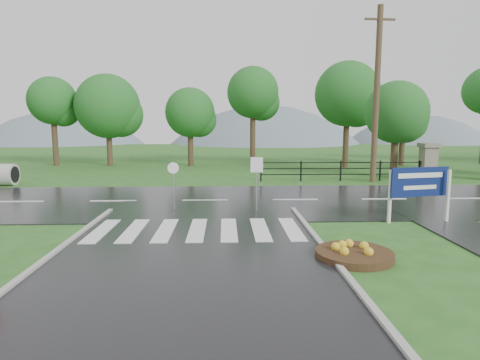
{
  "coord_description": "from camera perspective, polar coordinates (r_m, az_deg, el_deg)",
  "views": [
    {
      "loc": [
        0.89,
        -7.37,
        3.39
      ],
      "look_at": [
        1.39,
        6.0,
        1.5
      ],
      "focal_mm": 30.0,
      "sensor_mm": 36.0,
      "label": 1
    }
  ],
  "objects": [
    {
      "name": "ground",
      "position": [
        8.16,
        -8.57,
        -16.58
      ],
      "size": [
        120.0,
        120.0,
        0.0
      ],
      "primitive_type": "plane",
      "color": "#275D1F",
      "rests_on": "ground"
    },
    {
      "name": "main_road",
      "position": [
        17.72,
        -4.99,
        -3.02
      ],
      "size": [
        90.0,
        8.0,
        0.04
      ],
      "primitive_type": "cube",
      "color": "black",
      "rests_on": "ground"
    },
    {
      "name": "walkway",
      "position": [
        14.1,
        30.87,
        -7.04
      ],
      "size": [
        2.2,
        11.0,
        0.04
      ],
      "primitive_type": "cube",
      "color": "#242426",
      "rests_on": "ground"
    },
    {
      "name": "crosswalk",
      "position": [
        12.84,
        -6.09,
        -7.03
      ],
      "size": [
        6.5,
        2.8,
        0.02
      ],
      "color": "silver",
      "rests_on": "ground"
    },
    {
      "name": "pillar_west",
      "position": [
        26.42,
        25.18,
        2.46
      ],
      "size": [
        1.0,
        1.0,
        2.24
      ],
      "color": "gray",
      "rests_on": "ground"
    },
    {
      "name": "fence_west",
      "position": [
        24.51,
        14.13,
        1.54
      ],
      "size": [
        9.58,
        0.08,
        1.2
      ],
      "color": "black",
      "rests_on": "ground"
    },
    {
      "name": "hills",
      "position": [
        74.85,
        -0.08,
        -6.62
      ],
      "size": [
        102.0,
        48.0,
        48.0
      ],
      "color": "slate",
      "rests_on": "ground"
    },
    {
      "name": "treeline",
      "position": [
        31.56,
        -1.93,
        1.86
      ],
      "size": [
        83.2,
        5.2,
        10.0
      ],
      "color": "#1C5B20",
      "rests_on": "ground"
    },
    {
      "name": "estate_billboard",
      "position": [
        14.94,
        24.2,
        -0.62
      ],
      "size": [
        2.17,
        0.51,
        1.93
      ],
      "color": "silver",
      "rests_on": "ground"
    },
    {
      "name": "flower_bed",
      "position": [
        10.69,
        15.93,
        -9.95
      ],
      "size": [
        1.94,
        1.94,
        0.39
      ],
      "color": "#332111",
      "rests_on": "ground"
    },
    {
      "name": "reg_sign_small",
      "position": [
        15.23,
        2.39,
        0.94
      ],
      "size": [
        0.47,
        0.08,
        2.13
      ],
      "color": "#939399",
      "rests_on": "ground"
    },
    {
      "name": "reg_sign_round",
      "position": [
        15.87,
        -9.44,
        0.11
      ],
      "size": [
        0.44,
        0.08,
        1.9
      ],
      "color": "#939399",
      "rests_on": "ground"
    },
    {
      "name": "utility_pole_east",
      "position": [
        24.5,
        18.85,
        11.43
      ],
      "size": [
        1.76,
        0.33,
        9.88
      ],
      "color": "#473523",
      "rests_on": "ground"
    },
    {
      "name": "entrance_tree_left",
      "position": [
        27.08,
        21.36,
        8.92
      ],
      "size": [
        3.87,
        3.87,
        6.03
      ],
      "color": "#3D2B1C",
      "rests_on": "ground"
    }
  ]
}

